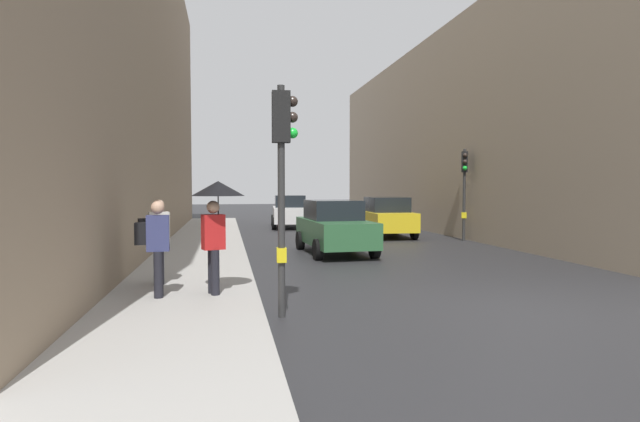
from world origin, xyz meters
The scene contains 11 objects.
ground_plane centered at (0.00, 0.00, 0.00)m, with size 120.00×120.00×0.00m, color #28282B.
sidewalk_kerb centered at (-6.05, 6.00, 0.08)m, with size 2.83×40.00×0.16m, color #A8A5A0.
building_facade_right centered at (10.64, 16.67, 4.81)m, with size 12.00×30.06×9.61m, color gray.
traffic_light_near_left centered at (-4.31, 0.22, 2.66)m, with size 0.44×0.25×3.86m.
traffic_light_mid_street centered at (4.33, 11.02, 2.59)m, with size 0.33×0.45×3.75m.
car_white_compact centered at (-1.80, 19.26, 0.88)m, with size 2.27×4.33×1.76m.
car_green_estate centered at (-1.72, 8.13, 0.88)m, with size 2.19×4.29×1.76m.
car_yellow_taxi centered at (1.73, 13.35, 0.88)m, with size 2.13×4.26×1.76m.
pedestrian_with_umbrella centered at (-5.42, 1.56, 1.84)m, with size 1.00×1.00×2.14m.
pedestrian_with_black_backpack centered at (-6.67, 2.75, 1.16)m, with size 0.65×0.42×1.77m.
pedestrian_with_grey_backpack centered at (-6.52, 1.47, 1.16)m, with size 0.62×0.36×1.77m.
Camera 1 is at (-5.24, -8.14, 2.17)m, focal length 28.32 mm.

